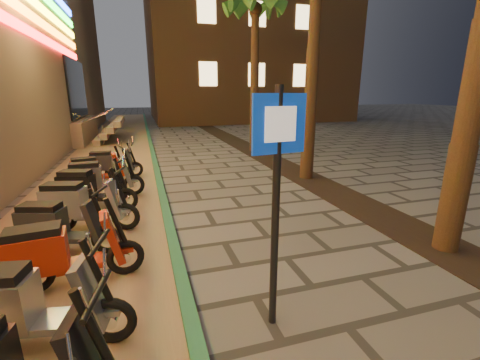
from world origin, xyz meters
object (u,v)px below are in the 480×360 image
object	(u,v)px
scooter_11	(98,178)
scooter_13	(110,163)
scooter_9	(79,204)
scooter_7	(60,253)
scooter_10	(89,188)
pedestrian_sign	(277,180)
scooter_12	(95,170)
scooter_6	(24,305)
scooter_8	(58,226)

from	to	relation	value
scooter_11	scooter_13	xyz separation A→B (m)	(0.11, 2.12, -0.06)
scooter_9	scooter_13	world-z (taller)	scooter_9
scooter_7	scooter_10	distance (m)	3.18
pedestrian_sign	scooter_9	distance (m)	4.50
scooter_10	scooter_13	world-z (taller)	scooter_10
scooter_12	pedestrian_sign	bearing A→B (deg)	-82.86
scooter_11	scooter_9	bearing A→B (deg)	-96.75
scooter_6	pedestrian_sign	bearing A→B (deg)	2.67
scooter_12	scooter_13	size ratio (longest dim) A/B	1.03
scooter_11	scooter_10	bearing A→B (deg)	-100.60
scooter_8	scooter_9	world-z (taller)	scooter_9
scooter_6	scooter_7	bearing A→B (deg)	95.78
scooter_7	scooter_13	size ratio (longest dim) A/B	1.11
scooter_7	scooter_12	distance (m)	5.15
scooter_10	scooter_11	xyz separation A→B (m)	(0.10, 0.82, 0.01)
scooter_11	scooter_12	bearing A→B (deg)	96.47
scooter_13	scooter_12	bearing A→B (deg)	-104.88
scooter_7	scooter_13	distance (m)	6.13
scooter_6	scooter_10	size ratio (longest dim) A/B	1.02
pedestrian_sign	scooter_13	distance (m)	8.08
scooter_9	scooter_11	world-z (taller)	scooter_9
pedestrian_sign	scooter_10	bearing A→B (deg)	111.64
scooter_13	scooter_11	bearing A→B (deg)	-89.69
scooter_10	scooter_12	distance (m)	1.98
scooter_7	scooter_8	distance (m)	1.13
scooter_9	scooter_8	bearing A→B (deg)	-87.75
scooter_12	scooter_9	bearing A→B (deg)	-102.80
pedestrian_sign	scooter_13	xyz separation A→B (m)	(-2.35, 7.62, -1.26)
scooter_6	scooter_7	xyz separation A→B (m)	(0.10, 1.13, -0.00)
scooter_8	scooter_13	size ratio (longest dim) A/B	1.02
scooter_9	scooter_11	size ratio (longest dim) A/B	1.01
scooter_7	scooter_9	distance (m)	2.00
scooter_6	scooter_9	world-z (taller)	scooter_9
scooter_8	scooter_11	size ratio (longest dim) A/B	0.91
pedestrian_sign	scooter_11	xyz separation A→B (m)	(-2.46, 5.50, -1.20)
scooter_9	pedestrian_sign	bearing A→B (deg)	-39.45
scooter_8	pedestrian_sign	bearing A→B (deg)	-26.18
scooter_7	scooter_11	world-z (taller)	scooter_11
scooter_8	scooter_11	world-z (taller)	scooter_11
scooter_8	scooter_12	world-z (taller)	scooter_12
scooter_7	scooter_8	size ratio (longest dim) A/B	1.08
scooter_7	scooter_8	bearing A→B (deg)	95.62
scooter_10	scooter_8	bearing A→B (deg)	-78.89
scooter_9	scooter_10	bearing A→B (deg)	104.08
pedestrian_sign	scooter_8	bearing A→B (deg)	129.64
scooter_11	scooter_7	bearing A→B (deg)	-94.36
pedestrian_sign	scooter_12	size ratio (longest dim) A/B	1.66
scooter_6	scooter_9	bearing A→B (deg)	100.09
scooter_8	scooter_9	size ratio (longest dim) A/B	0.90
scooter_7	scooter_12	size ratio (longest dim) A/B	1.07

